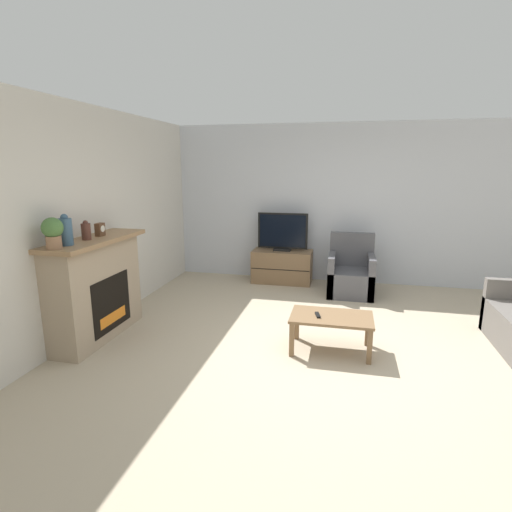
{
  "coord_description": "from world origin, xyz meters",
  "views": [
    {
      "loc": [
        0.16,
        -4.13,
        1.98
      ],
      "look_at": [
        -0.96,
        0.79,
        0.85
      ],
      "focal_mm": 28.0,
      "sensor_mm": 36.0,
      "label": 1
    }
  ],
  "objects_px": {
    "potted_plant": "(53,231)",
    "tv_stand": "(282,266)",
    "mantel_vase_centre_left": "(86,231)",
    "remote": "(318,315)",
    "tv": "(283,233)",
    "mantel_vase_left": "(66,231)",
    "mantel_clock": "(100,230)",
    "armchair": "(351,275)",
    "fireplace": "(96,288)",
    "coffee_table": "(331,321)"
  },
  "relations": [
    {
      "from": "mantel_vase_left",
      "to": "armchair",
      "type": "relative_size",
      "value": 0.34
    },
    {
      "from": "remote",
      "to": "mantel_clock",
      "type": "bearing_deg",
      "value": 167.59
    },
    {
      "from": "fireplace",
      "to": "tv",
      "type": "relative_size",
      "value": 1.69
    },
    {
      "from": "potted_plant",
      "to": "tv_stand",
      "type": "distance_m",
      "value": 3.96
    },
    {
      "from": "tv",
      "to": "fireplace",
      "type": "bearing_deg",
      "value": -122.2
    },
    {
      "from": "mantel_vase_centre_left",
      "to": "tv",
      "type": "xyz_separation_m",
      "value": [
        1.73,
        2.88,
        -0.43
      ]
    },
    {
      "from": "coffee_table",
      "to": "fireplace",
      "type": "bearing_deg",
      "value": -174.98
    },
    {
      "from": "potted_plant",
      "to": "remote",
      "type": "distance_m",
      "value": 2.82
    },
    {
      "from": "mantel_vase_left",
      "to": "tv_stand",
      "type": "relative_size",
      "value": 0.32
    },
    {
      "from": "mantel_vase_left",
      "to": "tv",
      "type": "relative_size",
      "value": 0.38
    },
    {
      "from": "tv",
      "to": "tv_stand",
      "type": "bearing_deg",
      "value": 90.0
    },
    {
      "from": "mantel_clock",
      "to": "potted_plant",
      "type": "distance_m",
      "value": 0.77
    },
    {
      "from": "mantel_vase_left",
      "to": "mantel_clock",
      "type": "bearing_deg",
      "value": 89.92
    },
    {
      "from": "mantel_clock",
      "to": "tv_stand",
      "type": "height_order",
      "value": "mantel_clock"
    },
    {
      "from": "mantel_vase_centre_left",
      "to": "remote",
      "type": "distance_m",
      "value": 2.7
    },
    {
      "from": "mantel_vase_left",
      "to": "potted_plant",
      "type": "distance_m",
      "value": 0.18
    },
    {
      "from": "remote",
      "to": "armchair",
      "type": "bearing_deg",
      "value": 66.82
    },
    {
      "from": "tv",
      "to": "armchair",
      "type": "xyz_separation_m",
      "value": [
        1.16,
        -0.39,
        -0.57
      ]
    },
    {
      "from": "fireplace",
      "to": "mantel_clock",
      "type": "bearing_deg",
      "value": 83.01
    },
    {
      "from": "tv_stand",
      "to": "potted_plant",
      "type": "bearing_deg",
      "value": -117.03
    },
    {
      "from": "potted_plant",
      "to": "armchair",
      "type": "relative_size",
      "value": 0.33
    },
    {
      "from": "tv",
      "to": "coffee_table",
      "type": "height_order",
      "value": "tv"
    },
    {
      "from": "mantel_vase_centre_left",
      "to": "armchair",
      "type": "xyz_separation_m",
      "value": [
        2.89,
        2.49,
        -0.99
      ]
    },
    {
      "from": "armchair",
      "to": "mantel_clock",
      "type": "bearing_deg",
      "value": -142.32
    },
    {
      "from": "mantel_vase_left",
      "to": "mantel_vase_centre_left",
      "type": "distance_m",
      "value": 0.33
    },
    {
      "from": "potted_plant",
      "to": "mantel_vase_centre_left",
      "type": "bearing_deg",
      "value": 90.0
    },
    {
      "from": "tv_stand",
      "to": "mantel_vase_centre_left",
      "type": "bearing_deg",
      "value": -120.95
    },
    {
      "from": "tv",
      "to": "armchair",
      "type": "distance_m",
      "value": 1.35
    },
    {
      "from": "tv",
      "to": "armchair",
      "type": "relative_size",
      "value": 0.91
    },
    {
      "from": "mantel_vase_centre_left",
      "to": "mantel_clock",
      "type": "height_order",
      "value": "mantel_vase_centre_left"
    },
    {
      "from": "potted_plant",
      "to": "coffee_table",
      "type": "height_order",
      "value": "potted_plant"
    },
    {
      "from": "mantel_vase_centre_left",
      "to": "remote",
      "type": "relative_size",
      "value": 1.39
    },
    {
      "from": "mantel_clock",
      "to": "armchair",
      "type": "relative_size",
      "value": 0.16
    },
    {
      "from": "tv",
      "to": "remote",
      "type": "xyz_separation_m",
      "value": [
        0.8,
        -2.57,
        -0.45
      ]
    },
    {
      "from": "tv",
      "to": "remote",
      "type": "distance_m",
      "value": 2.73
    },
    {
      "from": "potted_plant",
      "to": "mantel_vase_left",
      "type": "bearing_deg",
      "value": 90.0
    },
    {
      "from": "coffee_table",
      "to": "mantel_vase_centre_left",
      "type": "bearing_deg",
      "value": -172.65
    },
    {
      "from": "tv",
      "to": "remote",
      "type": "relative_size",
      "value": 5.53
    },
    {
      "from": "mantel_vase_centre_left",
      "to": "potted_plant",
      "type": "xyz_separation_m",
      "value": [
        0.0,
        -0.51,
        0.07
      ]
    },
    {
      "from": "armchair",
      "to": "fireplace",
      "type": "bearing_deg",
      "value": -140.74
    },
    {
      "from": "fireplace",
      "to": "coffee_table",
      "type": "bearing_deg",
      "value": 5.02
    },
    {
      "from": "potted_plant",
      "to": "tv",
      "type": "relative_size",
      "value": 0.36
    },
    {
      "from": "mantel_clock",
      "to": "tv",
      "type": "bearing_deg",
      "value": 56.66
    },
    {
      "from": "mantel_vase_centre_left",
      "to": "tv_stand",
      "type": "xyz_separation_m",
      "value": [
        1.73,
        2.88,
        -1.01
      ]
    },
    {
      "from": "tv",
      "to": "armchair",
      "type": "height_order",
      "value": "tv"
    },
    {
      "from": "mantel_vase_left",
      "to": "mantel_vase_centre_left",
      "type": "bearing_deg",
      "value": 90.0
    },
    {
      "from": "mantel_vase_left",
      "to": "remote",
      "type": "distance_m",
      "value": 2.77
    },
    {
      "from": "fireplace",
      "to": "tv_stand",
      "type": "bearing_deg",
      "value": 57.82
    },
    {
      "from": "mantel_clock",
      "to": "potted_plant",
      "type": "height_order",
      "value": "potted_plant"
    },
    {
      "from": "fireplace",
      "to": "potted_plant",
      "type": "xyz_separation_m",
      "value": [
        0.02,
        -0.61,
        0.76
      ]
    }
  ]
}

